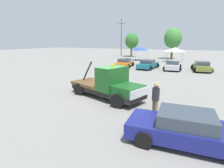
{
  "coord_description": "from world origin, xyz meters",
  "views": [
    {
      "loc": [
        5.8,
        -10.66,
        3.96
      ],
      "look_at": [
        0.5,
        0.0,
        1.05
      ],
      "focal_mm": 28.0,
      "sensor_mm": 36.0,
      "label": 1
    }
  ],
  "objects_px": {
    "person_near_truck": "(156,96)",
    "tree_right": "(173,38)",
    "canopy_tent_white": "(175,50)",
    "tree_left": "(132,41)",
    "foreground_car": "(190,130)",
    "parked_car_silver": "(173,65)",
    "parked_car_olive": "(202,66)",
    "canopy_tent_blue": "(140,49)",
    "parked_car_teal": "(148,64)",
    "utility_pole": "(121,37)",
    "tow_truck": "(109,85)",
    "parked_car_orange": "(124,63)",
    "tree_center": "(131,41)"
  },
  "relations": [
    {
      "from": "tree_left",
      "to": "tree_right",
      "type": "xyz_separation_m",
      "value": [
        10.43,
        -1.72,
        0.54
      ]
    },
    {
      "from": "tree_center",
      "to": "person_near_truck",
      "type": "bearing_deg",
      "value": -67.71
    },
    {
      "from": "parked_car_silver",
      "to": "tree_left",
      "type": "relative_size",
      "value": 0.8
    },
    {
      "from": "foreground_car",
      "to": "tree_right",
      "type": "xyz_separation_m",
      "value": [
        -5.77,
        35.58,
        3.98
      ]
    },
    {
      "from": "tow_truck",
      "to": "canopy_tent_blue",
      "type": "xyz_separation_m",
      "value": [
        -6.03,
        25.7,
        1.51
      ]
    },
    {
      "from": "parked_car_olive",
      "to": "canopy_tent_blue",
      "type": "distance_m",
      "value": 15.41
    },
    {
      "from": "canopy_tent_white",
      "to": "utility_pole",
      "type": "distance_m",
      "value": 17.58
    },
    {
      "from": "parked_car_silver",
      "to": "tree_right",
      "type": "height_order",
      "value": "tree_right"
    },
    {
      "from": "tree_center",
      "to": "utility_pole",
      "type": "relative_size",
      "value": 0.61
    },
    {
      "from": "parked_car_orange",
      "to": "person_near_truck",
      "type": "bearing_deg",
      "value": -160.39
    },
    {
      "from": "tree_right",
      "to": "utility_pole",
      "type": "distance_m",
      "value": 14.01
    },
    {
      "from": "person_near_truck",
      "to": "parked_car_orange",
      "type": "distance_m",
      "value": 18.5
    },
    {
      "from": "tow_truck",
      "to": "tree_left",
      "type": "bearing_deg",
      "value": 124.98
    },
    {
      "from": "parked_car_silver",
      "to": "tree_left",
      "type": "height_order",
      "value": "tree_left"
    },
    {
      "from": "parked_car_silver",
      "to": "canopy_tent_blue",
      "type": "distance_m",
      "value": 13.15
    },
    {
      "from": "parked_car_orange",
      "to": "utility_pole",
      "type": "distance_m",
      "value": 21.98
    },
    {
      "from": "parked_car_teal",
      "to": "parked_car_olive",
      "type": "distance_m",
      "value": 7.21
    },
    {
      "from": "parked_car_olive",
      "to": "tree_right",
      "type": "relative_size",
      "value": 0.67
    },
    {
      "from": "canopy_tent_white",
      "to": "parked_car_olive",
      "type": "bearing_deg",
      "value": -63.52
    },
    {
      "from": "canopy_tent_white",
      "to": "tree_left",
      "type": "height_order",
      "value": "tree_left"
    },
    {
      "from": "tow_truck",
      "to": "tree_left",
      "type": "distance_m",
      "value": 35.41
    },
    {
      "from": "tree_right",
      "to": "foreground_car",
      "type": "bearing_deg",
      "value": -80.79
    },
    {
      "from": "tow_truck",
      "to": "parked_car_silver",
      "type": "distance_m",
      "value": 15.72
    },
    {
      "from": "tow_truck",
      "to": "tree_center",
      "type": "xyz_separation_m",
      "value": [
        -11.13,
        34.37,
        3.02
      ]
    },
    {
      "from": "foreground_car",
      "to": "parked_car_olive",
      "type": "xyz_separation_m",
      "value": [
        0.41,
        19.77,
        -0.0
      ]
    },
    {
      "from": "person_near_truck",
      "to": "tree_left",
      "type": "relative_size",
      "value": 0.3
    },
    {
      "from": "parked_car_silver",
      "to": "canopy_tent_blue",
      "type": "relative_size",
      "value": 1.69
    },
    {
      "from": "tow_truck",
      "to": "foreground_car",
      "type": "xyz_separation_m",
      "value": [
        5.44,
        -3.71,
        -0.32
      ]
    },
    {
      "from": "canopy_tent_blue",
      "to": "parked_car_orange",
      "type": "bearing_deg",
      "value": -84.65
    },
    {
      "from": "tree_left",
      "to": "tree_right",
      "type": "bearing_deg",
      "value": -9.38
    },
    {
      "from": "parked_car_silver",
      "to": "utility_pole",
      "type": "distance_m",
      "value": 25.29
    },
    {
      "from": "parked_car_orange",
      "to": "parked_car_teal",
      "type": "xyz_separation_m",
      "value": [
        3.74,
        0.06,
        0.0
      ]
    },
    {
      "from": "parked_car_teal",
      "to": "parked_car_silver",
      "type": "bearing_deg",
      "value": -75.27
    },
    {
      "from": "person_near_truck",
      "to": "tree_right",
      "type": "xyz_separation_m",
      "value": [
        -3.89,
        33.34,
        3.54
      ]
    },
    {
      "from": "parked_car_teal",
      "to": "canopy_tent_blue",
      "type": "height_order",
      "value": "canopy_tent_blue"
    },
    {
      "from": "tree_center",
      "to": "tree_right",
      "type": "distance_m",
      "value": 11.11
    },
    {
      "from": "parked_car_teal",
      "to": "parked_car_olive",
      "type": "bearing_deg",
      "value": -76.52
    },
    {
      "from": "parked_car_orange",
      "to": "tree_center",
      "type": "distance_m",
      "value": 20.67
    },
    {
      "from": "parked_car_teal",
      "to": "parked_car_silver",
      "type": "xyz_separation_m",
      "value": [
        3.43,
        0.6,
        -0.0
      ]
    },
    {
      "from": "tow_truck",
      "to": "foreground_car",
      "type": "relative_size",
      "value": 1.23
    },
    {
      "from": "tree_center",
      "to": "parked_car_silver",
      "type": "bearing_deg",
      "value": -54.76
    },
    {
      "from": "parked_car_teal",
      "to": "canopy_tent_white",
      "type": "distance_m",
      "value": 11.22
    },
    {
      "from": "parked_car_teal",
      "to": "utility_pole",
      "type": "relative_size",
      "value": 0.5
    },
    {
      "from": "foreground_car",
      "to": "utility_pole",
      "type": "height_order",
      "value": "utility_pole"
    },
    {
      "from": "foreground_car",
      "to": "parked_car_silver",
      "type": "relative_size",
      "value": 1.04
    },
    {
      "from": "parked_car_silver",
      "to": "tree_center",
      "type": "distance_m",
      "value": 23.26
    },
    {
      "from": "tow_truck",
      "to": "utility_pole",
      "type": "bearing_deg",
      "value": 129.49
    },
    {
      "from": "parked_car_teal",
      "to": "canopy_tent_blue",
      "type": "relative_size",
      "value": 1.68
    },
    {
      "from": "parked_car_orange",
      "to": "tree_right",
      "type": "distance_m",
      "value": 18.04
    },
    {
      "from": "tree_right",
      "to": "person_near_truck",
      "type": "bearing_deg",
      "value": -83.34
    }
  ]
}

